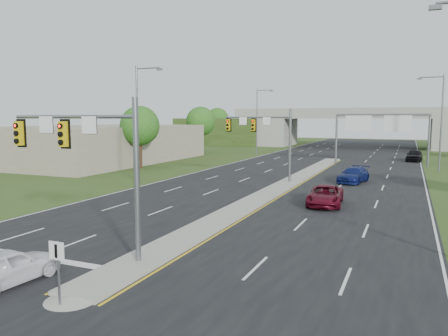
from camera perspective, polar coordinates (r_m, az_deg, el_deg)
ground at (r=19.18m, az=-11.09°, el=-12.27°), size 240.00×240.00×0.00m
road at (r=51.38m, az=11.35°, el=-0.42°), size 24.00×160.00×0.02m
median at (r=39.80m, az=7.81°, el=-2.23°), size 2.00×54.00×0.16m
median_nose at (r=16.21m, az=-19.36°, el=-15.74°), size 2.00×2.00×0.16m
lane_markings at (r=45.62m, az=9.04°, el=-1.22°), size 23.72×160.00×0.01m
signal_mast_near at (r=19.53m, az=-17.03°, el=2.10°), size 6.62×0.60×7.00m
signal_mast_far at (r=41.84m, az=5.61°, el=4.59°), size 6.62×0.60×7.00m
keep_right_sign at (r=15.37m, az=-20.91°, el=-11.42°), size 0.60×0.13×2.20m
sign_gantry at (r=60.00m, az=19.71°, el=5.32°), size 11.58×0.44×6.67m
overpass at (r=95.56m, az=16.94°, el=4.74°), size 80.00×14.00×8.10m
lightpole_l_mid at (r=42.18m, az=-11.01°, el=6.39°), size 2.85×0.25×11.00m
lightpole_l_far at (r=73.83m, az=4.47°, el=6.52°), size 2.85×0.25×11.00m
lightpole_r_far at (r=55.05m, az=26.35°, el=5.85°), size 2.85×0.25×11.00m
tree_l_near at (r=54.23m, az=-10.95°, el=5.43°), size 4.80×4.80×7.60m
tree_l_mid at (r=77.92m, az=-3.06°, el=6.09°), size 5.20×5.20×8.12m
tree_back_a at (r=119.19m, az=-0.84°, el=6.43°), size 6.00×6.00×8.85m
tree_back_b at (r=114.24m, az=5.63°, el=6.22°), size 5.60×5.60×8.32m
commercial_building at (r=64.29m, az=-15.81°, el=3.07°), size 18.00×30.00×5.00m
car_white at (r=18.30m, az=-26.51°, el=-11.45°), size 1.91×4.13×1.37m
car_far_a at (r=31.65m, az=13.08°, el=-3.50°), size 2.68×5.13×1.38m
car_far_b at (r=43.40m, az=16.56°, el=-0.86°), size 2.89×5.24×1.44m
car_far_c at (r=67.67m, az=23.60°, el=1.55°), size 2.41×5.15×1.70m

